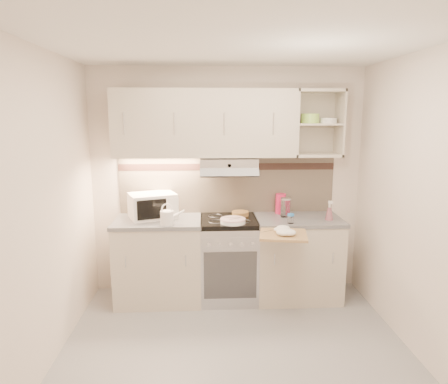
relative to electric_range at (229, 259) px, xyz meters
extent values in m
plane|color=gray|center=(0.00, -1.10, -0.45)|extent=(3.00, 3.00, 0.00)
cube|color=silver|center=(0.00, 0.30, 0.80)|extent=(3.00, 0.04, 2.50)
cube|color=silver|center=(0.00, -2.50, 0.80)|extent=(3.00, 0.04, 2.50)
cube|color=silver|center=(-1.50, -1.10, 0.80)|extent=(0.04, 2.80, 2.50)
cube|color=silver|center=(1.50, -1.10, 0.80)|extent=(0.04, 2.80, 2.50)
cube|color=white|center=(0.00, -1.10, 2.05)|extent=(3.00, 2.80, 0.04)
cube|color=#C6B299|center=(0.00, 0.29, 0.77)|extent=(2.40, 0.02, 0.64)
cube|color=#311E1B|center=(0.00, 0.28, 0.97)|extent=(2.40, 0.01, 0.08)
cube|color=beige|center=(-0.25, 0.13, 1.45)|extent=(1.90, 0.34, 0.70)
cube|color=beige|center=(0.95, 0.13, 1.45)|extent=(0.50, 0.34, 0.70)
cylinder|color=#9EDA53|center=(0.87, 0.13, 1.50)|extent=(0.19, 0.19, 0.10)
cylinder|color=white|center=(1.07, 0.13, 1.48)|extent=(0.18, 0.18, 0.06)
cube|color=#B7B7BC|center=(0.00, 0.10, 1.03)|extent=(0.60, 0.40, 0.12)
cube|color=beige|center=(-0.75, 0.00, -0.02)|extent=(0.90, 0.60, 0.86)
cube|color=slate|center=(-0.75, 0.00, 0.43)|extent=(0.92, 0.62, 0.04)
cube|color=beige|center=(0.75, 0.00, -0.02)|extent=(0.90, 0.60, 0.86)
cube|color=slate|center=(0.75, 0.00, 0.43)|extent=(0.92, 0.62, 0.04)
cube|color=#B7B7BC|center=(0.00, 0.00, -0.03)|extent=(0.60, 0.58, 0.85)
cube|color=black|center=(0.00, 0.00, 0.42)|extent=(0.60, 0.60, 0.05)
cube|color=white|center=(-0.81, 0.08, 0.58)|extent=(0.56, 0.49, 0.27)
cube|color=black|center=(-0.81, -0.09, 0.58)|extent=(0.29, 0.13, 0.20)
cylinder|color=white|center=(-0.63, -0.21, 0.52)|extent=(0.13, 0.13, 0.14)
cone|color=white|center=(-0.54, -0.17, 0.54)|extent=(0.18, 0.10, 0.11)
torus|color=white|center=(-0.63, -0.21, 0.61)|extent=(0.11, 0.06, 0.12)
cylinder|color=white|center=(0.03, -0.18, 0.46)|extent=(0.26, 0.26, 0.02)
cylinder|color=white|center=(0.03, -0.18, 0.47)|extent=(0.26, 0.26, 0.02)
cylinder|color=white|center=(0.03, -0.18, 0.49)|extent=(0.26, 0.26, 0.02)
cube|color=silver|center=(0.03, -0.18, 0.50)|extent=(0.17, 0.04, 0.01)
cylinder|color=#945940|center=(0.14, 0.13, 0.47)|extent=(0.18, 0.18, 0.05)
cylinder|color=#DA1B4F|center=(0.59, 0.20, 0.56)|extent=(0.11, 0.11, 0.23)
cube|color=#DA1B4F|center=(0.65, 0.21, 0.59)|extent=(0.02, 0.03, 0.09)
cylinder|color=white|center=(0.62, 0.05, 0.54)|extent=(0.10, 0.10, 0.19)
cylinder|color=#B7B7BC|center=(0.62, 0.05, 0.65)|extent=(0.11, 0.11, 0.02)
cylinder|color=white|center=(0.62, -0.22, 0.49)|extent=(0.06, 0.06, 0.08)
cylinder|color=blue|center=(0.62, -0.22, 0.54)|extent=(0.07, 0.07, 0.02)
cone|color=pink|center=(1.05, -0.10, 0.52)|extent=(0.08, 0.08, 0.14)
cube|color=#B87750|center=(0.49, -0.52, 0.42)|extent=(0.50, 0.46, 0.02)
camera|label=1|loc=(-0.25, -4.11, 1.53)|focal=32.00mm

